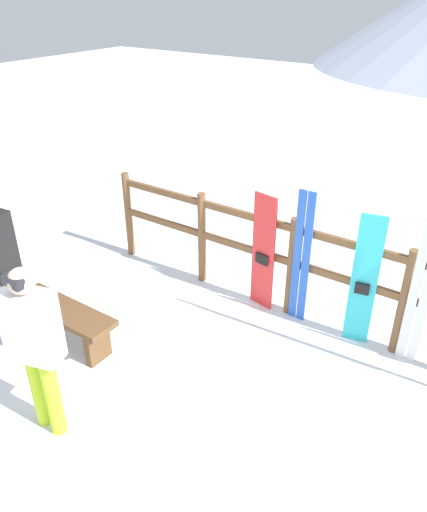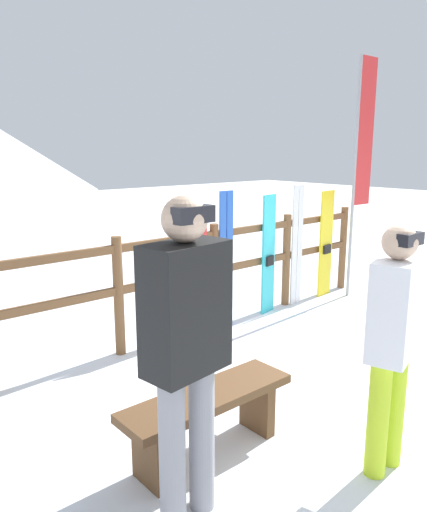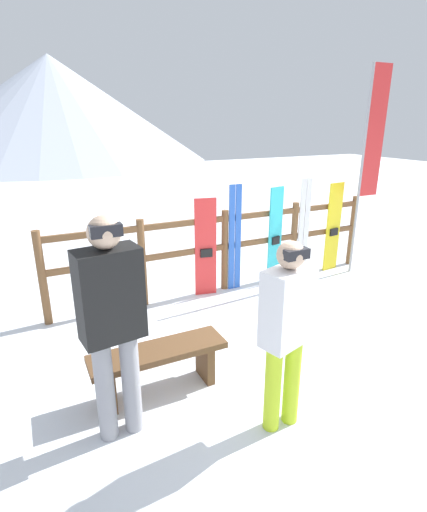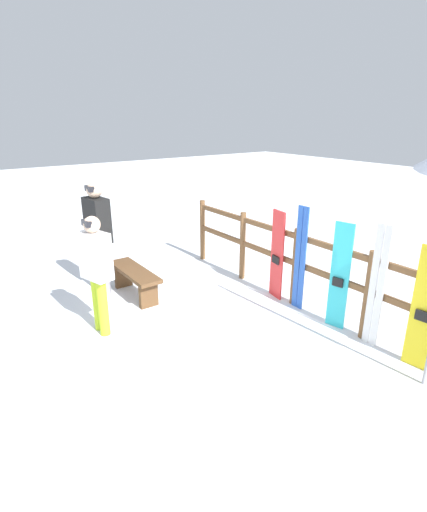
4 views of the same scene
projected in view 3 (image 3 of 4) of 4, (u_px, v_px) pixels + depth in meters
The scene contains 12 objects.
ground_plane at pixel (314, 357), 4.28m from camera, with size 40.00×40.00×0.00m, color white.
mountain_backdrop at pixel (53, 109), 23.74m from camera, with size 18.00×18.00×6.00m.
fence at pixel (225, 243), 5.80m from camera, with size 5.07×0.10×1.20m.
bench at pixel (159, 360), 3.64m from camera, with size 1.24×0.36×0.45m.
person_black at pixel (112, 316), 2.92m from camera, with size 0.48×0.31×1.81m.
person_white at pixel (286, 325), 3.05m from camera, with size 0.46×0.34×1.60m.
snowboard_red at pixel (206, 248), 5.61m from camera, with size 0.31×0.10×1.41m.
ski_pair_blue at pixel (235, 238), 5.79m from camera, with size 0.19×0.02×1.56m.
snowboard_cyan at pixel (275, 236), 6.09m from camera, with size 0.26×0.09×1.48m.
ski_pair_white at pixel (304, 228), 6.31m from camera, with size 0.19×0.02×1.57m.
snowboard_yellow at pixel (333, 228), 6.58m from camera, with size 0.31×0.08×1.46m.
rental_flag at pixel (370, 149), 6.11m from camera, with size 0.40×0.04×3.20m.
Camera 3 is at (-2.60, -2.84, 2.41)m, focal length 28.00 mm.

